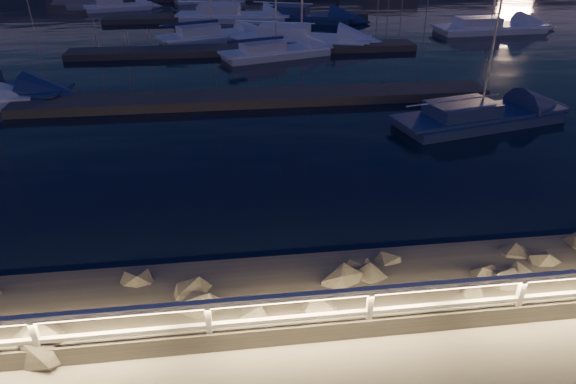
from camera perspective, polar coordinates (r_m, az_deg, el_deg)
The scene contains 13 objects.
ground at distance 10.19m, azimuth 3.17°, elevation -15.70°, with size 400.00×400.00×0.00m, color gray.
harbor_water at distance 39.27m, azimuth -5.13°, elevation 16.33°, with size 400.00×440.00×0.60m.
guard_rail at distance 9.66m, azimuth 2.88°, elevation -12.43°, with size 44.11×0.12×1.06m.
riprap at distance 12.95m, azimuth 24.05°, elevation -8.76°, with size 31.66×3.02×1.41m.
floating_docks at distance 40.42m, azimuth -5.26°, elevation 17.49°, with size 22.00×36.00×0.40m.
sailboat_c at distance 32.74m, azimuth -1.64°, elevation 15.39°, with size 7.26×4.02×11.89m.
sailboat_d at distance 22.93m, azimuth 20.17°, elevation 8.01°, with size 7.86×3.87×12.81m.
sailboat_g at distance 45.00m, azimuth 1.29°, elevation 19.01°, with size 8.98×5.32×14.75m.
sailboat_h at distance 43.08m, azimuth 21.26°, elevation 16.77°, with size 8.72×3.13×14.49m.
sailboat_i at distance 53.06m, azimuth -18.50°, elevation 19.03°, with size 6.42×3.40×10.59m.
sailboat_j at distance 37.69m, azimuth -8.75°, elevation 16.86°, with size 7.75×4.55×12.79m.
sailboat_k at distance 45.34m, azimuth -6.41°, elevation 18.95°, with size 9.64×4.23×15.84m.
sailboat_l at distance 36.34m, azimuth 1.09°, elevation 16.78°, with size 9.61×5.47×15.70m.
Camera 1 is at (-1.46, -7.20, 7.06)m, focal length 32.00 mm.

